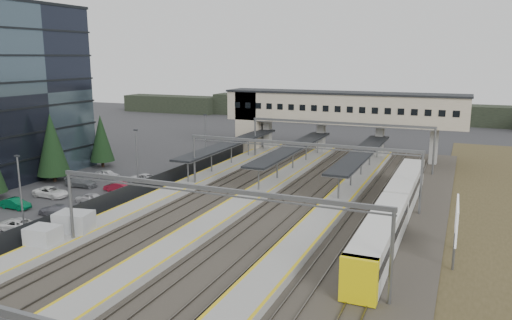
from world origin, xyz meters
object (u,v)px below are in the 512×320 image
at_px(relay_cabin_far, 43,240).
at_px(billboard, 457,222).
at_px(footbridge, 326,111).
at_px(relay_cabin_near, 74,226).
at_px(train, 395,210).

distance_m(relay_cabin_far, billboard, 35.70).
relative_size(footbridge, billboard, 6.79).
xyz_separation_m(relay_cabin_near, footbridge, (10.94, 48.47, 6.57)).
bearing_deg(relay_cabin_near, billboard, 15.19).
height_order(relay_cabin_near, relay_cabin_far, relay_cabin_near).
distance_m(relay_cabin_far, footbridge, 53.63).
bearing_deg(billboard, relay_cabin_near, -164.81).
relative_size(relay_cabin_near, billboard, 0.61).
relative_size(relay_cabin_near, footbridge, 0.09).
bearing_deg(relay_cabin_far, billboard, 20.60).
bearing_deg(train, billboard, -47.15).
distance_m(relay_cabin_far, train, 33.34).
xyz_separation_m(train, billboard, (5.87, -6.33, 1.51)).
relative_size(footbridge, train, 1.11).
bearing_deg(relay_cabin_far, train, 34.46).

